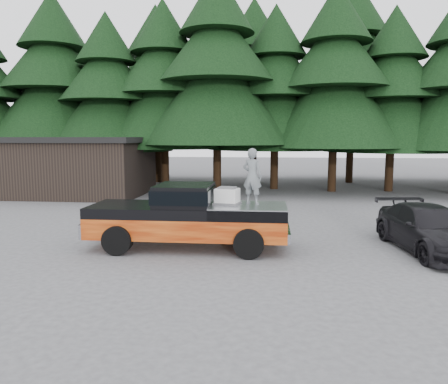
# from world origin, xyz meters

# --- Properties ---
(ground) EXTENTS (120.00, 120.00, 0.00)m
(ground) POSITION_xyz_m (0.00, 0.00, 0.00)
(ground) COLOR #4B4B4E
(ground) RESTS_ON ground
(pickup_truck) EXTENTS (6.00, 2.04, 1.33)m
(pickup_truck) POSITION_xyz_m (-0.18, 0.53, 0.67)
(pickup_truck) COLOR orange
(pickup_truck) RESTS_ON ground
(truck_cab) EXTENTS (1.66, 1.90, 0.59)m
(truck_cab) POSITION_xyz_m (-0.28, 0.53, 1.62)
(truck_cab) COLOR black
(truck_cab) RESTS_ON pickup_truck
(air_compressor) EXTENTS (0.75, 0.66, 0.45)m
(air_compressor) POSITION_xyz_m (0.97, 0.64, 1.55)
(air_compressor) COLOR silver
(air_compressor) RESTS_ON pickup_truck
(man_on_bed) EXTENTS (0.71, 0.60, 1.65)m
(man_on_bed) POSITION_xyz_m (1.70, 0.81, 2.16)
(man_on_bed) COLOR slate
(man_on_bed) RESTS_ON pickup_truck
(parked_car) EXTENTS (2.45, 4.78, 1.33)m
(parked_car) POSITION_xyz_m (6.84, 0.88, 0.66)
(parked_car) COLOR black
(parked_car) RESTS_ON ground
(utility_building) EXTENTS (8.40, 6.40, 3.30)m
(utility_building) POSITION_xyz_m (-9.00, 12.00, 1.67)
(utility_building) COLOR black
(utility_building) RESTS_ON ground
(treeline) EXTENTS (60.15, 16.05, 17.50)m
(treeline) POSITION_xyz_m (0.42, 17.20, 7.72)
(treeline) COLOR black
(treeline) RESTS_ON ground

